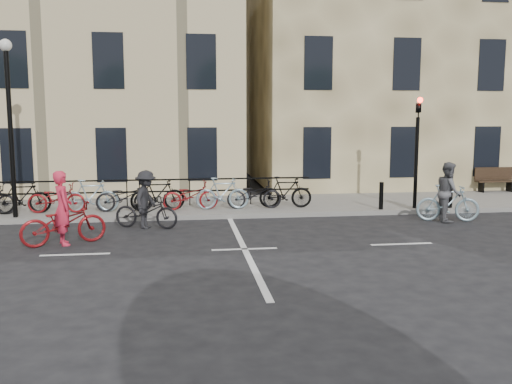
{
  "coord_description": "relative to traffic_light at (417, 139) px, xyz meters",
  "views": [
    {
      "loc": [
        -1.54,
        -13.47,
        3.31
      ],
      "look_at": [
        0.58,
        2.16,
        1.1
      ],
      "focal_mm": 40.0,
      "sensor_mm": 36.0,
      "label": 1
    }
  ],
  "objects": [
    {
      "name": "cyclist_dark",
      "position": [
        -8.7,
        -1.41,
        -1.79
      ],
      "size": [
        1.99,
        1.25,
        1.67
      ],
      "rotation": [
        0.0,
        0.0,
        1.23
      ],
      "color": "black",
      "rests_on": "ground"
    },
    {
      "name": "bollard_west",
      "position": [
        1.2,
        -0.09,
        -1.85
      ],
      "size": [
        0.14,
        0.14,
        0.9
      ],
      "primitive_type": "cylinder",
      "color": "black",
      "rests_on": "sidewalk"
    },
    {
      "name": "parked_bikes",
      "position": [
        -9.02,
        0.7,
        -1.81
      ],
      "size": [
        11.45,
        1.23,
        1.05
      ],
      "color": "black",
      "rests_on": "sidewalk"
    },
    {
      "name": "building_west",
      "position": [
        -15.2,
        8.66,
        2.7
      ],
      "size": [
        20.0,
        10.0,
        10.0
      ],
      "primitive_type": "cube",
      "color": "#CABA89",
      "rests_on": "sidewalk"
    },
    {
      "name": "traffic_light",
      "position": [
        0.0,
        0.0,
        0.0
      ],
      "size": [
        0.18,
        0.3,
        3.9
      ],
      "color": "black",
      "rests_on": "sidewalk"
    },
    {
      "name": "bollard_east",
      "position": [
        -1.2,
        -0.09,
        -1.85
      ],
      "size": [
        0.14,
        0.14,
        0.9
      ],
      "primitive_type": "cylinder",
      "color": "black",
      "rests_on": "sidewalk"
    },
    {
      "name": "bench",
      "position": [
        4.8,
        3.39,
        -1.78
      ],
      "size": [
        1.6,
        0.41,
        0.97
      ],
      "color": "black",
      "rests_on": "sidewalk"
    },
    {
      "name": "cyclist_pink",
      "position": [
        -10.65,
        -3.23,
        -1.8
      ],
      "size": [
        2.22,
        1.47,
        1.87
      ],
      "rotation": [
        0.0,
        0.0,
        1.96
      ],
      "color": "maroon",
      "rests_on": "ground"
    },
    {
      "name": "building_east",
      "position": [
        2.8,
        8.66,
        3.7
      ],
      "size": [
        14.0,
        10.0,
        12.0
      ],
      "primitive_type": "cube",
      "color": "#8E7E55",
      "rests_on": "sidewalk"
    },
    {
      "name": "sidewalk",
      "position": [
        -10.2,
        1.66,
        -2.38
      ],
      "size": [
        46.0,
        4.0,
        0.15
      ],
      "primitive_type": "cube",
      "color": "slate",
      "rests_on": "ground"
    },
    {
      "name": "lamp_post",
      "position": [
        -12.7,
        0.06,
        1.04
      ],
      "size": [
        0.36,
        0.36,
        5.28
      ],
      "color": "black",
      "rests_on": "sidewalk"
    },
    {
      "name": "ground",
      "position": [
        -6.2,
        -4.34,
        -2.45
      ],
      "size": [
        120.0,
        120.0,
        0.0
      ],
      "primitive_type": "plane",
      "color": "black",
      "rests_on": "ground"
    },
    {
      "name": "cyclist_grey",
      "position": [
        0.36,
        -1.61,
        -1.72
      ],
      "size": [
        1.96,
        1.03,
        1.82
      ],
      "rotation": [
        0.0,
        0.0,
        1.33
      ],
      "color": "#84A0AC",
      "rests_on": "ground"
    }
  ]
}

